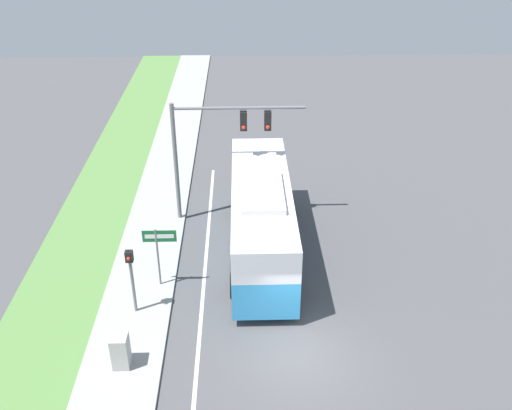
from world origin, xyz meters
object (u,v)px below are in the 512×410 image
object	(u,v)px
signal_gantry	(215,138)
utility_cabinet	(121,351)
pedestrian_signal	(131,272)
street_sign	(159,246)
bus	(261,214)

from	to	relation	value
signal_gantry	utility_cabinet	distance (m)	10.99
signal_gantry	pedestrian_signal	world-z (taller)	signal_gantry
street_sign	utility_cabinet	bearing A→B (deg)	-100.63
pedestrian_signal	utility_cabinet	size ratio (longest dim) A/B	2.26
bus	signal_gantry	xyz separation A→B (m)	(-2.03, 2.97, 2.35)
signal_gantry	street_sign	bearing A→B (deg)	-111.62
bus	signal_gantry	distance (m)	4.30
signal_gantry	utility_cabinet	size ratio (longest dim) A/B	4.82
bus	utility_cabinet	xyz separation A→B (m)	(-5.03, -6.99, -1.21)
bus	pedestrian_signal	size ratio (longest dim) A/B	3.55
bus	signal_gantry	world-z (taller)	signal_gantry
bus	pedestrian_signal	xyz separation A→B (m)	(-5.00, -4.11, 0.01)
pedestrian_signal	street_sign	distance (m)	1.86
signal_gantry	street_sign	world-z (taller)	signal_gantry
bus	street_sign	bearing A→B (deg)	-149.73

